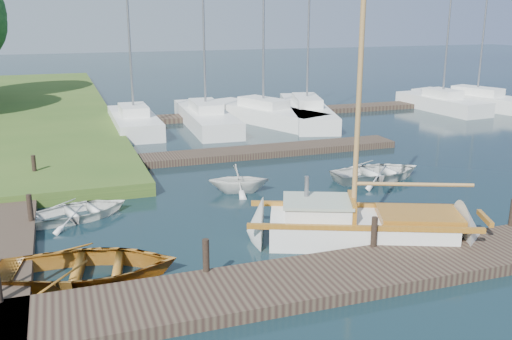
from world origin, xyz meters
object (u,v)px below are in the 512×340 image
object	(u,v)px
mooring_post_4	(30,208)
dinghy	(88,263)
mooring_post_5	(34,166)
marina_boat_2	(263,112)
mooring_post_1	(206,255)
marina_boat_6	(442,102)
sailboat	(366,229)
marina_boat_7	(477,99)
marina_boat_1	(206,116)
marina_boat_0	(134,120)
tender_c	(378,170)
mooring_post_2	(374,232)
tender_a	(78,208)
marina_boat_3	(307,110)
tender_b	(239,177)

from	to	relation	value
mooring_post_4	dinghy	world-z (taller)	mooring_post_4
mooring_post_5	marina_boat_2	world-z (taller)	marina_boat_2
mooring_post_1	marina_boat_6	distance (m)	28.12
sailboat	marina_boat_7	bearing A→B (deg)	66.23
marina_boat_1	marina_boat_0	bearing A→B (deg)	93.05
marina_boat_7	marina_boat_0	bearing A→B (deg)	72.09
sailboat	mooring_post_4	bearing A→B (deg)	178.18
dinghy	tender_c	size ratio (longest dim) A/B	1.16
mooring_post_2	marina_boat_7	world-z (taller)	marina_boat_7
mooring_post_5	dinghy	world-z (taller)	mooring_post_5
sailboat	marina_boat_6	bearing A→B (deg)	70.75
mooring_post_1	marina_boat_6	xyz separation A→B (m)	(20.80, 18.92, -0.13)
mooring_post_1	tender_a	size ratio (longest dim) A/B	0.26
sailboat	marina_boat_0	world-z (taller)	marina_boat_0
dinghy	marina_boat_3	world-z (taller)	marina_boat_3
mooring_post_5	marina_boat_2	bearing A→B (deg)	36.03
marina_boat_2	marina_boat_3	world-z (taller)	marina_boat_3
mooring_post_2	marina_boat_6	distance (m)	24.97
dinghy	tender_a	bearing A→B (deg)	10.45
mooring_post_5	marina_boat_1	bearing A→B (deg)	45.07
mooring_post_1	mooring_post_4	world-z (taller)	same
marina_boat_3	tender_c	bearing A→B (deg)	-176.04
marina_boat_2	marina_boat_1	bearing A→B (deg)	69.42
mooring_post_2	mooring_post_5	world-z (taller)	same
sailboat	marina_boat_6	size ratio (longest dim) A/B	0.97
marina_boat_7	mooring_post_5	bearing A→B (deg)	89.72
mooring_post_2	marina_boat_6	world-z (taller)	marina_boat_6
marina_boat_0	mooring_post_5	bearing A→B (deg)	151.88
marina_boat_2	marina_boat_3	bearing A→B (deg)	-113.43
mooring_post_2	tender_a	bearing A→B (deg)	141.93
marina_boat_6	tender_b	bearing A→B (deg)	119.68
marina_boat_6	mooring_post_2	bearing A→B (deg)	134.22
marina_boat_3	tender_b	bearing A→B (deg)	162.49
mooring_post_4	mooring_post_1	bearing A→B (deg)	-51.34
tender_a	marina_boat_6	xyz separation A→B (m)	(23.45, 13.32, 0.25)
mooring_post_1	tender_a	world-z (taller)	mooring_post_1
tender_c	marina_boat_3	size ratio (longest dim) A/B	0.28
sailboat	marina_boat_1	xyz separation A→B (m)	(0.01, 17.88, 0.22)
marina_boat_2	marina_boat_7	size ratio (longest dim) A/B	1.03
marina_boat_0	tender_b	bearing A→B (deg)	-170.11
mooring_post_5	tender_b	size ratio (longest dim) A/B	0.38
mooring_post_5	sailboat	distance (m)	12.62
mooring_post_4	tender_c	xyz separation A→B (m)	(12.42, 1.32, -0.32)
tender_c	marina_boat_7	bearing A→B (deg)	-52.01
mooring_post_4	marina_boat_1	xyz separation A→B (m)	(8.87, 13.89, -0.14)
marina_boat_2	marina_boat_3	size ratio (longest dim) A/B	0.95
mooring_post_5	marina_boat_1	distance (m)	12.56
marina_boat_2	marina_boat_6	xyz separation A→B (m)	(12.44, -0.07, -0.01)
mooring_post_1	marina_boat_7	distance (m)	30.42
tender_a	tender_b	world-z (taller)	tender_b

